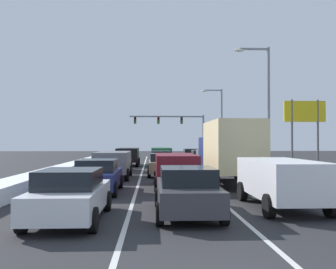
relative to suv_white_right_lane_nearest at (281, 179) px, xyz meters
name	(u,v)px	position (x,y,z in m)	size (l,w,h in m)	color
ground_plane	(166,176)	(-3.51, 12.33, -1.02)	(131.18, 131.18, 0.00)	#28282B
lane_stripe_between_right_lane_and_center_lane	(185,170)	(-1.81, 17.37, -1.01)	(0.14, 55.50, 0.01)	silver
lane_stripe_between_center_lane_and_left_lane	(143,170)	(-5.21, 17.37, -1.01)	(0.14, 55.50, 0.01)	silver
snow_bank_right_shoulder	(251,167)	(3.49, 17.37, -0.74)	(1.99, 55.50, 0.55)	white
snow_bank_left_shoulder	(76,167)	(-10.51, 17.37, -0.69)	(1.45, 55.50, 0.65)	white
suv_white_right_lane_nearest	(281,179)	(0.00, 0.00, 0.00)	(2.16, 4.90, 1.67)	silver
box_truck_right_lane_second	(229,149)	(-0.34, 7.24, 0.88)	(2.53, 7.20, 3.36)	navy
suv_gray_right_lane_third	(213,159)	(0.10, 15.46, 0.00)	(2.16, 4.90, 1.67)	slate
sedan_red_right_lane_fourth	(201,158)	(0.10, 22.31, -0.25)	(2.00, 4.50, 1.51)	maroon
sedan_black_right_lane_fifth	(191,155)	(-0.12, 28.80, -0.25)	(2.00, 4.50, 1.51)	black
sedan_charcoal_center_lane_nearest	(187,191)	(-3.38, -1.08, -0.25)	(2.00, 4.50, 1.51)	#38383D
suv_maroon_center_lane_second	(175,167)	(-3.30, 6.08, 0.00)	(2.16, 4.90, 1.67)	maroon
sedan_tan_center_lane_third	(162,164)	(-3.76, 12.80, -0.25)	(2.00, 4.50, 1.51)	#937F60
sedan_silver_center_lane_fourth	(161,160)	(-3.71, 19.27, -0.25)	(2.00, 4.50, 1.51)	#B7BABF
suv_green_center_lane_fifth	(161,154)	(-3.54, 25.17, 0.00)	(2.16, 4.90, 1.67)	#1E5633
sedan_white_left_lane_nearest	(70,195)	(-6.87, -1.82, -0.25)	(2.00, 4.50, 1.51)	silver
sedan_navy_left_lane_second	(98,176)	(-6.93, 4.32, -0.25)	(2.00, 4.50, 1.51)	navy
suv_gray_left_lane_third	(113,162)	(-6.90, 10.90, 0.00)	(2.16, 4.90, 1.67)	slate
sedan_red_left_lane_fourth	(118,161)	(-7.10, 16.78, -0.25)	(2.00, 4.50, 1.51)	maroon
suv_black_left_lane_fifth	(128,155)	(-6.75, 23.26, 0.00)	(2.16, 4.90, 1.67)	black
traffic_light_gantry	(177,125)	(-0.74, 42.58, 3.72)	(10.94, 0.47, 6.20)	slate
street_lamp_right_near	(264,99)	(3.87, 14.85, 4.49)	(2.66, 0.36, 9.34)	gray
street_lamp_right_mid	(219,118)	(4.08, 35.03, 4.29)	(2.66, 0.36, 8.97)	gray
roadside_sign_right	(305,119)	(7.15, 15.40, 3.00)	(3.20, 0.16, 5.50)	#59595B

